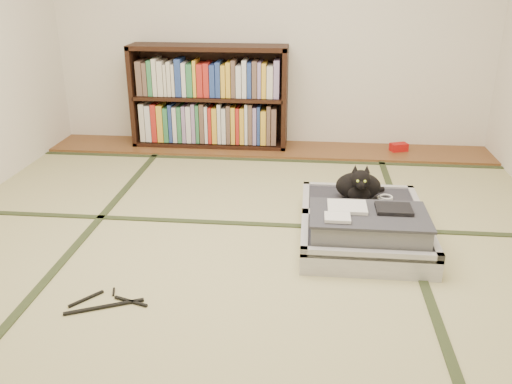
# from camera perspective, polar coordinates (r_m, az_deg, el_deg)

# --- Properties ---
(floor) EXTENTS (4.50, 4.50, 0.00)m
(floor) POSITION_cam_1_polar(r_m,az_deg,el_deg) (3.18, -1.54, -6.51)
(floor) COLOR tan
(floor) RESTS_ON ground
(wood_strip) EXTENTS (4.00, 0.50, 0.02)m
(wood_strip) POSITION_cam_1_polar(r_m,az_deg,el_deg) (5.02, 1.33, 4.56)
(wood_strip) COLOR brown
(wood_strip) RESTS_ON ground
(red_item) EXTENTS (0.17, 0.14, 0.07)m
(red_item) POSITION_cam_1_polar(r_m,az_deg,el_deg) (5.08, 14.79, 4.59)
(red_item) COLOR #AC0F0D
(red_item) RESTS_ON wood_strip
(tatami_borders) EXTENTS (4.00, 4.50, 0.01)m
(tatami_borders) POSITION_cam_1_polar(r_m,az_deg,el_deg) (3.62, -0.56, -2.72)
(tatami_borders) COLOR #2D381E
(tatami_borders) RESTS_ON ground
(bookcase) EXTENTS (1.42, 0.32, 0.92)m
(bookcase) POSITION_cam_1_polar(r_m,az_deg,el_deg) (5.04, -4.92, 9.76)
(bookcase) COLOR black
(bookcase) RESTS_ON wood_strip
(suitcase) EXTENTS (0.75, 1.00, 0.30)m
(suitcase) POSITION_cam_1_polar(r_m,az_deg,el_deg) (3.35, 11.28, -3.42)
(suitcase) COLOR #BCBCC1
(suitcase) RESTS_ON floor
(cat) EXTENTS (0.33, 0.34, 0.27)m
(cat) POSITION_cam_1_polar(r_m,az_deg,el_deg) (3.56, 10.77, 0.64)
(cat) COLOR black
(cat) RESTS_ON suitcase
(cable_coil) EXTENTS (0.10, 0.10, 0.03)m
(cable_coil) POSITION_cam_1_polar(r_m,az_deg,el_deg) (3.64, 13.46, -0.58)
(cable_coil) COLOR white
(cable_coil) RESTS_ON suitcase
(hanger) EXTENTS (0.39, 0.26, 0.01)m
(hanger) POSITION_cam_1_polar(r_m,az_deg,el_deg) (2.83, -15.46, -11.21)
(hanger) COLOR black
(hanger) RESTS_ON floor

